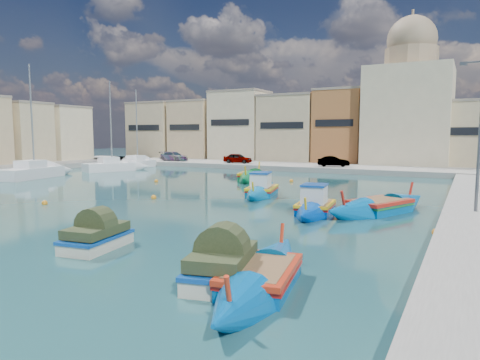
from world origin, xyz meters
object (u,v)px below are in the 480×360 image
Objects in this scene: luzzu_green at (253,177)px; quay_street_lamp at (479,135)px; yacht_mid at (46,172)px; tender_near at (97,238)px; luzzu_cyan_mid at (379,208)px; yacht_midnorth at (123,167)px; luzzu_blue_south at (261,279)px; tender_far at (222,267)px; luzzu_turquoise_cabin at (262,191)px; yacht_north at (144,164)px; church_block at (409,102)px; luzzu_blue_cabin at (315,208)px.

quay_street_lamp is at bearing -32.76° from luzzu_green.
tender_near is at bearing -34.15° from yacht_mid.
yacht_midnorth is (-32.44, 13.99, 0.17)m from luzzu_cyan_mid.
luzzu_blue_south is 2.36× the size of tender_far.
luzzu_turquoise_cabin is at bearing -59.58° from luzzu_green.
luzzu_green is 0.81× the size of yacht_north.
yacht_north is at bearing 128.52° from tender_near.
luzzu_blue_south is at bearing -45.05° from yacht_north.
church_block is 2.39× the size of quay_street_lamp.
luzzu_turquoise_cabin is 0.93× the size of luzzu_cyan_mid.
tender_near is 0.27× the size of yacht_midnorth.
church_block is at bearing 42.76° from yacht_mid.
tender_near is (5.69, -24.71, 0.14)m from luzzu_green.
yacht_north is (-20.13, 7.74, 0.14)m from luzzu_green.
yacht_midnorth reaches higher than luzzu_green.
tender_near is (-5.33, -46.83, -7.98)m from church_block.
yacht_mid is (-34.26, 4.77, 0.20)m from luzzu_cyan_mid.
yacht_midnorth is 0.94× the size of yacht_mid.
yacht_north is (-38.60, 19.62, -3.91)m from quay_street_lamp.
luzzu_turquoise_cabin is 10.00m from luzzu_green.
quay_street_lamp is 0.74× the size of yacht_north.
luzzu_turquoise_cabin is 2.45× the size of tender_far.
tender_far is at bearing -84.68° from luzzu_blue_cabin.
luzzu_blue_south is 42.07m from yacht_midnorth.
luzzu_blue_south is at bearing -87.60° from church_block.
yacht_north reaches higher than luzzu_blue_south.
yacht_mid is (-31.17, 6.68, 0.16)m from luzzu_blue_cabin.
yacht_mid is at bearing 151.07° from luzzu_blue_south.
tender_far is at bearing -42.44° from yacht_midnorth.
church_block is at bearing 24.78° from yacht_north.
yacht_midnorth is at bearing 173.16° from luzzu_green.
luzzu_green is (-5.06, 8.63, -0.03)m from luzzu_turquoise_cabin.
luzzu_blue_cabin is 33.39m from yacht_midnorth.
yacht_midnorth is (-31.65, 27.71, 0.21)m from luzzu_blue_south.
church_block is 35.04m from quay_street_lamp.
quay_street_lamp is at bearing 68.17° from luzzu_blue_south.
luzzu_turquoise_cabin is 2.75× the size of tender_near.
luzzu_cyan_mid is 1.02× the size of luzzu_green.
luzzu_cyan_mid is 1.11× the size of luzzu_blue_south.
tender_near is 0.89× the size of tender_far.
luzzu_cyan_mid is at bearing 81.93° from tender_far.
luzzu_cyan_mid is at bearing 86.71° from luzzu_blue_south.
church_block is 2.17× the size of luzzu_green.
luzzu_green is at bearing 117.07° from luzzu_blue_south.
luzzu_green reaches higher than tender_far.
tender_far is at bearing -30.02° from yacht_mid.
luzzu_turquoise_cabin is at bearing 138.34° from luzzu_blue_cabin.
yacht_midnorth is (-30.47, 27.87, -0.02)m from tender_far.
yacht_north is (-33.16, 33.21, 0.19)m from luzzu_blue_south.
luzzu_blue_south is (2.00, -47.60, -8.17)m from church_block.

